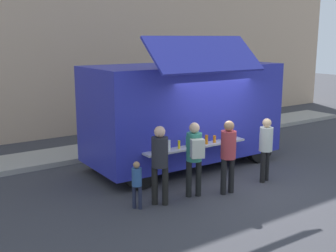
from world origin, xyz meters
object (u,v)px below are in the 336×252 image
object	(u,v)px
customer_mid_with_backpack	(195,152)
trash_bin	(240,120)
customer_front_ordering	(228,151)
customer_extra_browsing	(266,144)
food_truck_main	(184,111)
child_near_queue	(137,181)
customer_rear_waiting	(160,158)

from	to	relation	value
customer_mid_with_backpack	trash_bin	bearing A→B (deg)	-29.86
customer_front_ordering	customer_mid_with_backpack	xyz separation A→B (m)	(-0.78, 0.26, 0.02)
customer_extra_browsing	food_truck_main	bearing A→B (deg)	3.70
food_truck_main	child_near_queue	distance (m)	3.47
trash_bin	customer_rear_waiting	world-z (taller)	customer_rear_waiting
customer_rear_waiting	child_near_queue	bearing A→B (deg)	121.48
food_truck_main	child_near_queue	world-z (taller)	food_truck_main
customer_mid_with_backpack	customer_extra_browsing	distance (m)	2.13
customer_extra_browsing	child_near_queue	world-z (taller)	customer_extra_browsing
customer_mid_with_backpack	customer_rear_waiting	size ratio (longest dim) A/B	0.99
customer_extra_browsing	customer_front_ordering	bearing A→B (deg)	77.37
food_truck_main	customer_front_ordering	xyz separation A→B (m)	(-0.50, -2.39, -0.53)
food_truck_main	customer_extra_browsing	distance (m)	2.52
customer_front_ordering	child_near_queue	bearing A→B (deg)	83.33
trash_bin	customer_front_ordering	world-z (taller)	customer_front_ordering
food_truck_main	customer_extra_browsing	xyz separation A→B (m)	(0.84, -2.30, -0.59)
customer_front_ordering	customer_rear_waiting	bearing A→B (deg)	82.93
trash_bin	customer_rear_waiting	size ratio (longest dim) A/B	0.51
customer_front_ordering	customer_mid_with_backpack	distance (m)	0.82
customer_mid_with_backpack	customer_extra_browsing	world-z (taller)	customer_mid_with_backpack
customer_rear_waiting	child_near_queue	distance (m)	0.68
food_truck_main	trash_bin	distance (m)	5.12
customer_mid_with_backpack	customer_rear_waiting	bearing A→B (deg)	108.14
trash_bin	customer_extra_browsing	xyz separation A→B (m)	(-3.58, -4.62, 0.53)
trash_bin	customer_extra_browsing	bearing A→B (deg)	-127.75
food_truck_main	customer_extra_browsing	size ratio (longest dim) A/B	3.34
child_near_queue	customer_mid_with_backpack	bearing A→B (deg)	-42.60
customer_front_ordering	customer_rear_waiting	distance (m)	1.70
customer_rear_waiting	customer_extra_browsing	xyz separation A→B (m)	(3.02, -0.24, -0.07)
customer_extra_browsing	customer_mid_with_backpack	bearing A→B (deg)	68.84
food_truck_main	customer_extra_browsing	bearing A→B (deg)	-69.18
customer_rear_waiting	child_near_queue	world-z (taller)	customer_rear_waiting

